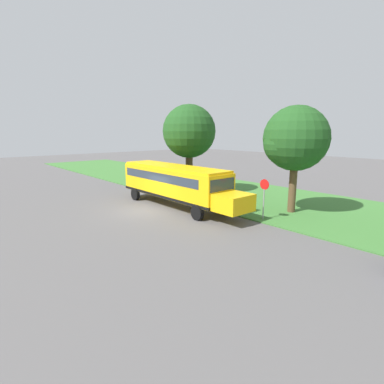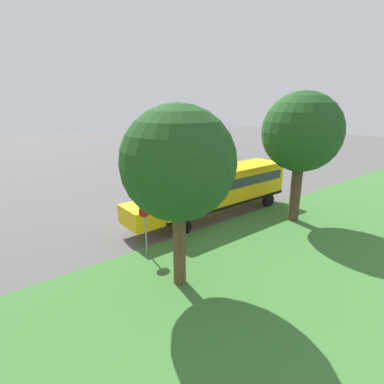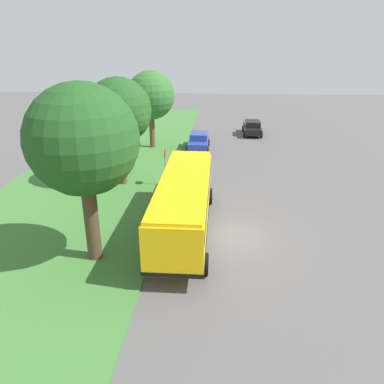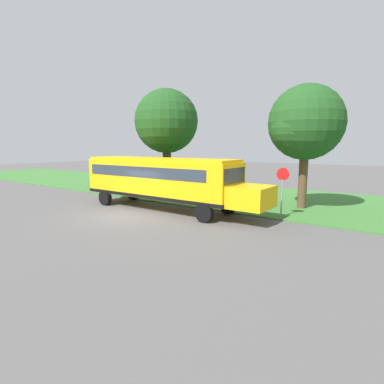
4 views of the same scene
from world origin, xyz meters
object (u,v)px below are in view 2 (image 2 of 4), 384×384
oak_tree_beside_bus (304,134)px  stop_sign (146,223)px  oak_tree_roadside_mid (178,165)px  school_bus (218,187)px

oak_tree_beside_bus → stop_sign: size_ratio=2.98×
stop_sign → oak_tree_roadside_mid: bearing=177.7°
oak_tree_beside_bus → stop_sign: bearing=77.8°
school_bus → stop_sign: school_bus is taller
school_bus → oak_tree_beside_bus: bearing=-143.1°
oak_tree_beside_bus → stop_sign: (2.13, 9.87, -3.94)m
school_bus → stop_sign: 7.07m
oak_tree_beside_bus → school_bus: bearing=36.9°
school_bus → stop_sign: (-1.98, 6.79, -0.19)m
school_bus → oak_tree_roadside_mid: (-4.93, 6.91, 3.25)m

